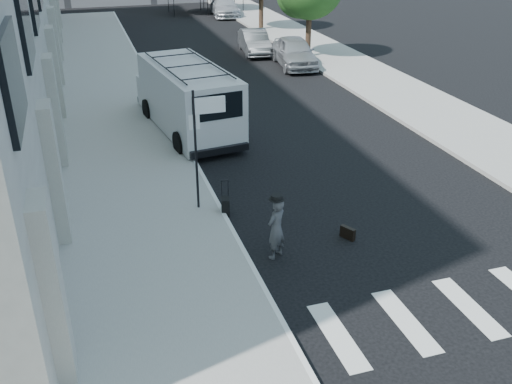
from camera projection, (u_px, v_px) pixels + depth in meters
ground at (324, 254)px, 14.67m from camera, size 120.00×120.00×0.00m
sidewalk_left at (108, 93)px, 27.17m from camera, size 4.50×48.00×0.15m
sidewalk_right at (329, 56)px, 34.13m from camera, size 4.00×56.00×0.15m
sign_pole at (203, 125)px, 15.59m from camera, size 1.03×0.07×3.50m
businessman at (276, 229)px, 14.18m from camera, size 0.72×0.66×1.64m
briefcase at (348, 233)px, 15.27m from camera, size 0.31×0.45×0.34m
suitcase at (225, 206)px, 16.41m from camera, size 0.31×0.41×1.03m
cargo_van at (187, 98)px, 22.27m from camera, size 3.16×7.21×2.60m
parked_car_a at (295, 52)px, 31.73m from camera, size 2.49×4.94×1.61m
parked_car_b at (255, 42)px, 34.66m from camera, size 1.97×4.36×1.39m
parked_car_c at (225, 7)px, 46.86m from camera, size 2.63×5.27×1.47m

